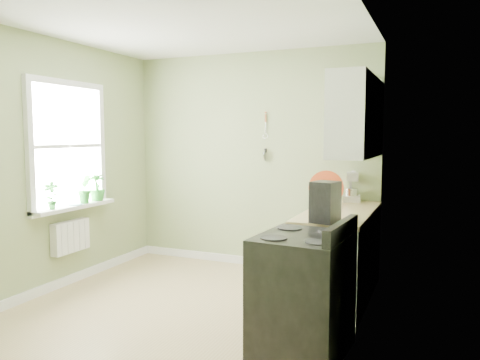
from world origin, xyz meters
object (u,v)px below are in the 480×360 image
at_px(coffee_maker, 325,203).
at_px(kettle, 323,198).
at_px(stand_mixer, 352,188).
at_px(stove, 303,293).

bearing_deg(coffee_maker, kettle, 104.17).
bearing_deg(coffee_maker, stand_mixer, 90.34).
relative_size(stove, kettle, 4.91).
xyz_separation_m(kettle, coffee_maker, (0.20, -0.78, 0.06)).
distance_m(stand_mixer, coffee_maker, 1.44).
bearing_deg(stand_mixer, kettle, -105.76).
bearing_deg(kettle, stand_mixer, 74.24).
bearing_deg(stand_mixer, stove, -90.23).
relative_size(stove, coffee_maker, 2.90).
bearing_deg(stove, kettle, 97.30).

